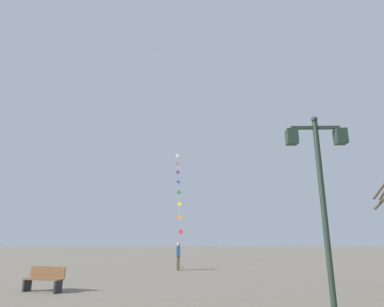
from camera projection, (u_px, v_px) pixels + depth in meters
ground_plane at (210, 271)px, 20.32m from camera, size 160.00×160.00×0.00m
twin_lantern_lamp_post at (320, 174)px, 8.10m from camera, size 1.54×0.28×5.04m
kite_train at (179, 194)px, 28.33m from camera, size 1.45×10.60×10.81m
kite_flyer at (178, 255)px, 20.71m from camera, size 0.27×0.61×1.71m
park_bench at (44, 279)px, 12.08m from camera, size 1.66×0.90×0.89m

